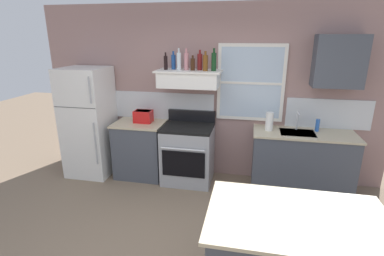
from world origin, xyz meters
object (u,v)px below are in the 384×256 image
bottle_balsamic_dark (166,62)px  bottle_dark_green_wine (214,61)px  refrigerator (89,122)px  bottle_brown_stout (193,64)px  bottle_blue_liqueur (173,62)px  bottle_rose_pink (186,61)px  toaster (143,116)px  bottle_clear_tall (179,61)px  bottle_red_label_wine (200,62)px  stove_range (188,153)px  paper_towel_roll (269,121)px  bottle_amber_wine (206,63)px  dish_soap_bottle (317,125)px

bottle_balsamic_dark → bottle_dark_green_wine: bearing=-1.8°
refrigerator → bottle_balsamic_dark: size_ratio=7.01×
bottle_balsamic_dark → bottle_brown_stout: size_ratio=1.17×
bottle_blue_liqueur → bottle_rose_pink: bearing=-13.9°
toaster → bottle_clear_tall: bearing=-0.1°
bottle_blue_liqueur → bottle_red_label_wine: (0.40, -0.01, 0.01)m
stove_range → paper_towel_roll: bearing=1.8°
bottle_amber_wine → bottle_balsamic_dark: bearing=175.8°
toaster → bottle_blue_liqueur: bearing=9.9°
bottle_amber_wine → paper_towel_roll: size_ratio=1.03×
toaster → bottle_dark_green_wine: 1.41m
paper_towel_roll → bottle_dark_green_wine: bearing=178.1°
paper_towel_roll → dish_soap_bottle: 0.69m
bottle_balsamic_dark → bottle_amber_wine: bearing=-4.2°
stove_range → bottle_balsamic_dark: (-0.35, 0.09, 1.39)m
refrigerator → bottle_rose_pink: 1.90m
bottle_rose_pink → paper_towel_roll: 1.50m
toaster → bottle_clear_tall: (0.59, -0.00, 0.87)m
toaster → bottle_rose_pink: bottle_rose_pink is taller
bottle_blue_liqueur → bottle_clear_tall: bearing=-39.1°
bottle_dark_green_wine → dish_soap_bottle: (1.51, 0.07, -0.88)m
bottle_balsamic_dark → bottle_amber_wine: (0.61, -0.04, 0.01)m
dish_soap_bottle → bottle_blue_liqueur: bearing=179.6°
bottle_amber_wine → paper_towel_roll: bearing=-0.4°
bottle_rose_pink → bottle_blue_liqueur: bearing=166.1°
bottle_balsamic_dark → paper_towel_roll: (1.55, -0.05, -0.81)m
bottle_clear_tall → stove_range: bearing=-24.7°
bottle_red_label_wine → bottle_balsamic_dark: bearing=-173.3°
bottle_brown_stout → bottle_amber_wine: bearing=-8.9°
bottle_rose_pink → bottle_dark_green_wine: (0.41, -0.04, 0.00)m
toaster → bottle_balsamic_dark: bearing=2.9°
refrigerator → dish_soap_bottle: refrigerator is taller
bottle_blue_liqueur → bottle_brown_stout: (0.31, -0.08, -0.02)m
bottle_balsamic_dark → dish_soap_bottle: bottle_balsamic_dark is taller
refrigerator → bottle_rose_pink: bearing=4.4°
bottle_dark_green_wine → paper_towel_roll: bearing=-1.9°
stove_range → bottle_blue_liqueur: bearing=148.7°
bottle_red_label_wine → paper_towel_roll: bearing=-5.9°
toaster → bottle_rose_pink: size_ratio=0.95×
toaster → bottle_dark_green_wine: size_ratio=0.93×
bottle_amber_wine → bottle_dark_green_wine: bottle_dark_green_wine is taller
stove_range → bottle_amber_wine: (0.25, 0.04, 1.40)m
toaster → bottle_red_label_wine: 1.24m
bottle_brown_stout → dish_soap_bottle: bearing=2.0°
stove_range → bottle_dark_green_wine: size_ratio=3.43×
dish_soap_bottle → bottle_dark_green_wine: bearing=-177.2°
bottle_clear_tall → bottle_dark_green_wine: (0.51, -0.00, 0.00)m
bottle_blue_liqueur → bottle_clear_tall: size_ratio=0.85×
bottle_red_label_wine → toaster: bearing=-175.0°
bottle_clear_tall → bottle_red_label_wine: size_ratio=1.08×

